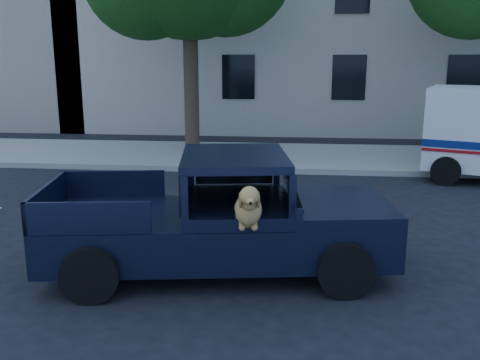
{
  "coord_description": "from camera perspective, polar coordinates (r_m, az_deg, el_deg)",
  "views": [
    {
      "loc": [
        -0.88,
        -6.33,
        3.05
      ],
      "look_at": [
        -1.58,
        0.39,
        1.44
      ],
      "focal_mm": 40.0,
      "sensor_mm": 36.0,
      "label": 1
    }
  ],
  "objects": [
    {
      "name": "ground",
      "position": [
        7.08,
        12.78,
        -12.47
      ],
      "size": [
        120.0,
        120.0,
        0.0
      ],
      "primitive_type": "plane",
      "color": "black",
      "rests_on": "ground"
    },
    {
      "name": "far_sidewalk",
      "position": [
        15.84,
        9.02,
        2.38
      ],
      "size": [
        60.0,
        4.0,
        0.15
      ],
      "primitive_type": "cube",
      "color": "gray",
      "rests_on": "ground"
    },
    {
      "name": "lane_stripes",
      "position": [
        10.6,
        21.49,
        -4.27
      ],
      "size": [
        21.6,
        0.14,
        0.01
      ],
      "primitive_type": null,
      "color": "silver",
      "rests_on": "ground"
    },
    {
      "name": "building_main",
      "position": [
        23.21,
        16.23,
        16.45
      ],
      "size": [
        26.0,
        6.0,
        9.0
      ],
      "primitive_type": "cube",
      "color": "#BDB19C",
      "rests_on": "ground"
    },
    {
      "name": "pickup_truck",
      "position": [
        7.59,
        -2.9,
        -5.65
      ],
      "size": [
        4.98,
        2.66,
        1.7
      ],
      "rotation": [
        0.0,
        0.0,
        0.15
      ],
      "color": "black",
      "rests_on": "ground"
    }
  ]
}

